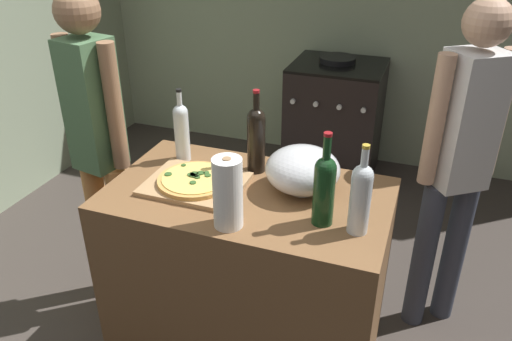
% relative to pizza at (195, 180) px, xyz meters
% --- Properties ---
extents(ground_plane, '(4.49, 3.60, 0.02)m').
position_rel_pizza_xyz_m(ground_plane, '(0.05, 0.88, -0.97)').
color(ground_plane, '#3F3833').
extents(counter, '(1.16, 0.67, 0.93)m').
position_rel_pizza_xyz_m(counter, '(0.22, 0.03, -0.49)').
color(counter, brown).
rests_on(counter, ground_plane).
extents(cutting_board, '(0.40, 0.32, 0.02)m').
position_rel_pizza_xyz_m(cutting_board, '(0.00, -0.00, -0.02)').
color(cutting_board, tan).
rests_on(cutting_board, counter).
extents(pizza, '(0.31, 0.31, 0.03)m').
position_rel_pizza_xyz_m(pizza, '(0.00, 0.00, 0.00)').
color(pizza, tan).
rests_on(pizza, cutting_board).
extents(mixing_bowl, '(0.30, 0.30, 0.18)m').
position_rel_pizza_xyz_m(mixing_bowl, '(0.42, 0.12, 0.06)').
color(mixing_bowl, '#B2B2B7').
rests_on(mixing_bowl, counter).
extents(paper_towel_roll, '(0.11, 0.11, 0.27)m').
position_rel_pizza_xyz_m(paper_towel_roll, '(0.24, -0.22, 0.10)').
color(paper_towel_roll, white).
rests_on(paper_towel_roll, counter).
extents(wine_bottle_amber, '(0.08, 0.08, 0.36)m').
position_rel_pizza_xyz_m(wine_bottle_amber, '(0.56, -0.08, 0.12)').
color(wine_bottle_amber, '#143819').
rests_on(wine_bottle_amber, counter).
extents(wine_bottle_green, '(0.08, 0.08, 0.34)m').
position_rel_pizza_xyz_m(wine_bottle_green, '(0.69, -0.09, 0.12)').
color(wine_bottle_green, silver).
rests_on(wine_bottle_green, counter).
extents(wine_bottle_clear, '(0.08, 0.08, 0.37)m').
position_rel_pizza_xyz_m(wine_bottle_clear, '(0.19, 0.22, 0.13)').
color(wine_bottle_clear, black).
rests_on(wine_bottle_clear, counter).
extents(wine_bottle_dark, '(0.07, 0.07, 0.34)m').
position_rel_pizza_xyz_m(wine_bottle_dark, '(-0.16, 0.21, 0.12)').
color(wine_bottle_dark, silver).
rests_on(wine_bottle_dark, counter).
extents(stove, '(0.68, 0.64, 0.95)m').
position_rel_pizza_xyz_m(stove, '(0.18, 2.03, -0.50)').
color(stove, black).
rests_on(stove, ground_plane).
extents(person_in_stripes, '(0.35, 0.23, 1.66)m').
position_rel_pizza_xyz_m(person_in_stripes, '(-0.61, 0.19, -0.00)').
color(person_in_stripes, '#D88C4C').
rests_on(person_in_stripes, ground_plane).
extents(person_in_red, '(0.33, 0.29, 1.65)m').
position_rel_pizza_xyz_m(person_in_red, '(1.03, 0.60, -0.00)').
color(person_in_red, '#383D4C').
rests_on(person_in_red, ground_plane).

